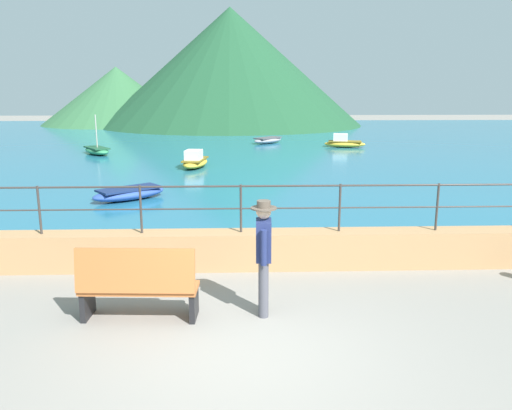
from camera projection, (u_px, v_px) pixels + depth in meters
name	position (u px, v px, depth m)	size (l,w,h in m)	color
ground_plane	(243.00, 352.00, 6.56)	(120.00, 120.00, 0.00)	gray
promenade_wall	(241.00, 250.00, 9.60)	(20.00, 0.56, 0.70)	tan
railing	(241.00, 199.00, 9.39)	(18.44, 0.04, 0.90)	#383330
lake_water	(239.00, 143.00, 31.73)	(64.00, 44.32, 0.06)	#236B89
hill_main	(230.00, 67.00, 46.26)	(23.92, 23.92, 10.41)	#1E4C2D
hill_secondary	(117.00, 96.00, 47.56)	(13.96, 13.96, 5.30)	#33663D
bench_main	(138.00, 284.00, 7.36)	(1.73, 0.65, 1.13)	#B76633
person_walking	(264.00, 252.00, 7.47)	(0.38, 0.57, 1.75)	#4C4C56
boat_0	(97.00, 150.00, 25.84)	(2.03, 2.41, 1.99)	#338C59
boat_1	(268.00, 140.00, 31.06)	(2.23, 2.29, 0.36)	gray
boat_4	(129.00, 193.00, 15.29)	(2.35, 2.15, 0.36)	#2D4C9E
boat_5	(195.00, 161.00, 21.53)	(1.24, 2.41, 0.76)	gold
boat_6	(344.00, 143.00, 28.95)	(2.44, 1.36, 0.76)	gold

